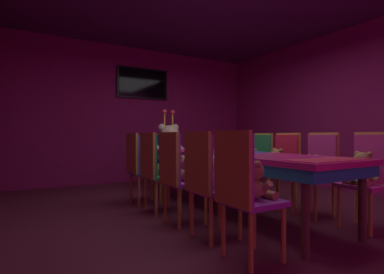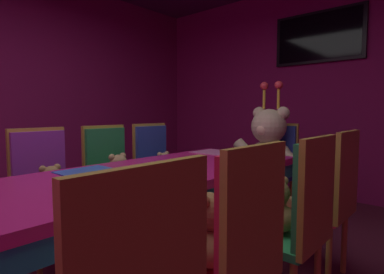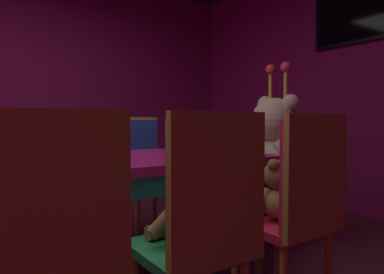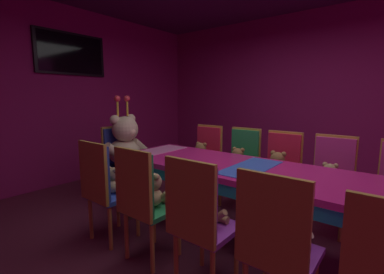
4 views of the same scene
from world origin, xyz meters
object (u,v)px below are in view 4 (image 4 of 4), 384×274
at_px(banquet_table, 251,176).
at_px(teddy_left_3, 154,191).
at_px(teddy_right_3, 237,161).
at_px(chair_left_3, 141,195).
at_px(throne_chair, 119,154).
at_px(chair_left_4, 101,182).
at_px(teddy_right_2, 277,168).
at_px(chair_right_3, 243,158).
at_px(chair_right_4, 206,153).
at_px(wall_tv, 71,54).
at_px(chair_left_2, 197,214).
at_px(teddy_right_1, 329,178).
at_px(teddy_left_4, 114,181).
at_px(chair_left_1, 275,238).
at_px(teddy_right_4, 200,155).
at_px(king_teddy_bear, 126,144).
at_px(chair_right_2, 282,165).
at_px(teddy_left_1, 284,229).
at_px(teddy_left_2, 209,210).

height_order(banquet_table, teddy_left_3, teddy_left_3).
distance_m(teddy_left_3, teddy_right_3, 1.42).
height_order(chair_left_3, throne_chair, same).
bearing_deg(chair_left_4, teddy_right_2, -35.08).
bearing_deg(chair_right_3, teddy_right_3, 0.00).
xyz_separation_m(chair_right_4, wall_tv, (-0.84, 2.01, 1.45)).
distance_m(chair_left_2, teddy_right_1, 1.63).
height_order(chair_left_2, teddy_right_3, chair_left_2).
bearing_deg(wall_tv, teddy_left_4, -109.56).
xyz_separation_m(chair_left_1, teddy_right_1, (1.53, 0.04, -0.02)).
xyz_separation_m(teddy_right_4, throne_chair, (-0.70, 0.89, 0.01)).
bearing_deg(banquet_table, king_teddy_bear, 90.00).
height_order(chair_left_3, chair_right_4, same).
bearing_deg(throne_chair, chair_right_2, 22.59).
relative_size(teddy_left_1, teddy_left_3, 1.04).
height_order(chair_right_3, wall_tv, wall_tv).
xyz_separation_m(chair_left_3, chair_left_4, (-0.01, 0.54, 0.00)).
height_order(chair_left_3, king_teddy_bear, king_teddy_bear).
bearing_deg(chair_left_4, teddy_left_2, -81.88).
height_order(teddy_right_3, king_teddy_bear, king_teddy_bear).
distance_m(teddy_left_2, chair_right_3, 1.66).
relative_size(chair_left_2, chair_right_2, 1.00).
relative_size(banquet_table, teddy_left_4, 10.66).
bearing_deg(chair_left_3, chair_left_1, -88.76).
xyz_separation_m(teddy_right_3, king_teddy_bear, (-0.72, 1.29, 0.17)).
height_order(king_teddy_bear, wall_tv, wall_tv).
bearing_deg(chair_left_4, banquet_table, -51.76).
xyz_separation_m(banquet_table, teddy_left_2, (-0.70, -0.02, -0.08)).
relative_size(chair_left_1, teddy_left_4, 3.62).
distance_m(chair_left_4, king_teddy_bear, 1.14).
bearing_deg(teddy_left_1, chair_left_3, 98.67).
distance_m(chair_left_1, teddy_left_3, 1.12).
distance_m(chair_left_4, teddy_right_3, 1.67).
bearing_deg(teddy_right_2, wall_tv, -77.64).
distance_m(banquet_table, king_teddy_bear, 1.82).
bearing_deg(chair_left_2, teddy_right_1, -18.13).
bearing_deg(chair_left_2, teddy_right_2, 0.99).
xyz_separation_m(teddy_left_3, chair_right_2, (1.53, -0.54, 0.01)).
xyz_separation_m(teddy_left_1, chair_right_2, (1.50, 0.57, 0.01)).
relative_size(chair_left_1, teddy_left_1, 3.02).
bearing_deg(teddy_left_3, chair_right_4, 19.56).
relative_size(banquet_table, throne_chair, 2.94).
height_order(teddy_left_4, teddy_right_3, teddy_right_3).
height_order(teddy_right_1, wall_tv, wall_tv).
relative_size(teddy_right_2, teddy_right_3, 1.08).
height_order(chair_left_2, king_teddy_bear, king_teddy_bear).
bearing_deg(teddy_left_1, teddy_left_2, 92.49).
bearing_deg(teddy_left_1, teddy_right_1, 1.50).
relative_size(teddy_left_2, chair_right_3, 0.29).
xyz_separation_m(chair_right_2, teddy_right_2, (-0.15, 0.00, -0.00)).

